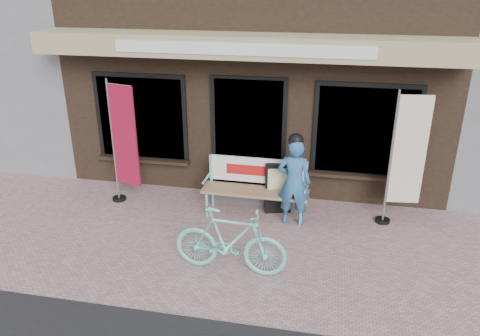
% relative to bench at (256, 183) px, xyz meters
% --- Properties ---
extents(ground, '(70.00, 70.00, 0.00)m').
position_rel_bench_xyz_m(ground, '(-0.27, -1.27, -0.56)').
color(ground, '#B0868B').
rests_on(ground, ground).
extents(storefront, '(7.00, 6.77, 6.00)m').
position_rel_bench_xyz_m(storefront, '(-0.27, 3.69, 2.43)').
color(storefront, black).
rests_on(storefront, ground).
extents(bench, '(1.78, 0.48, 0.96)m').
position_rel_bench_xyz_m(bench, '(0.00, 0.00, 0.00)').
color(bench, '#6ED7C5').
rests_on(bench, ground).
extents(person, '(0.54, 0.36, 1.55)m').
position_rel_bench_xyz_m(person, '(0.65, -0.24, 0.20)').
color(person, '#2D619C').
rests_on(person, ground).
extents(bicycle, '(1.59, 0.52, 0.95)m').
position_rel_bench_xyz_m(bicycle, '(-0.06, -1.75, -0.09)').
color(bicycle, '#6ED7C5').
rests_on(bicycle, ground).
extents(nobori_red, '(0.66, 0.31, 2.22)m').
position_rel_bench_xyz_m(nobori_red, '(-2.30, -0.07, 0.58)').
color(nobori_red, gray).
rests_on(nobori_red, ground).
extents(nobori_cream, '(0.66, 0.27, 2.22)m').
position_rel_bench_xyz_m(nobori_cream, '(2.33, 0.12, 0.58)').
color(nobori_cream, gray).
rests_on(nobori_cream, ground).
extents(menu_stand, '(0.46, 0.21, 0.91)m').
position_rel_bench_xyz_m(menu_stand, '(0.37, 0.08, -0.10)').
color(menu_stand, black).
rests_on(menu_stand, ground).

